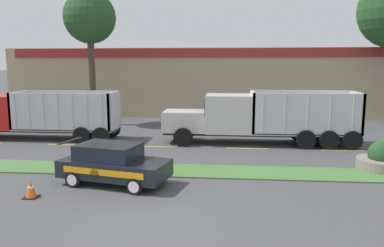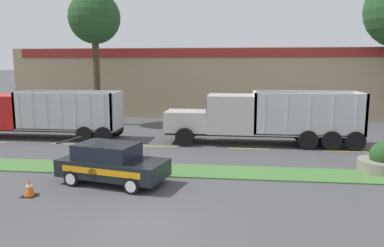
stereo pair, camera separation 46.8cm
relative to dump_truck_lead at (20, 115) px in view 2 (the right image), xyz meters
name	(u,v)px [view 2 (the right image)]	position (x,y,z in m)	size (l,w,h in m)	color
ground_plane	(141,229)	(11.50, -12.77, -1.51)	(600.00, 600.00, 0.00)	#474749
grass_verge	(175,170)	(11.50, -6.64, -1.48)	(120.00, 2.06, 0.06)	#477538
centre_line_3	(70,144)	(4.18, -1.61, -1.50)	(2.40, 0.14, 0.01)	yellow
centre_line_4	(157,146)	(9.58, -1.61, -1.50)	(2.40, 0.14, 0.01)	yellow
centre_line_5	(249,149)	(14.98, -1.61, -1.50)	(2.40, 0.14, 0.01)	yellow
centre_line_6	(346,151)	(20.38, -1.61, -1.50)	(2.40, 0.14, 0.01)	yellow
dump_truck_lead	(20,115)	(0.00, 0.00, 0.00)	(11.56, 2.65, 3.11)	black
dump_truck_mid	(247,119)	(14.87, -0.19, 0.03)	(11.64, 2.82, 3.21)	black
rally_car	(111,163)	(9.21, -8.66, -0.66)	(4.67, 2.84, 1.67)	black
stone_planter	(383,161)	(20.89, -5.55, -1.04)	(2.19, 2.19, 1.36)	gray
traffic_cone	(29,188)	(6.70, -10.52, -1.21)	(0.50, 0.50, 0.62)	black
store_building_backdrop	(219,81)	(12.37, 16.44, 1.63)	(38.17, 12.10, 6.28)	tan
tree_behind_left	(94,14)	(3.07, 6.06, 7.22)	(4.04, 4.04, 11.46)	#473828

